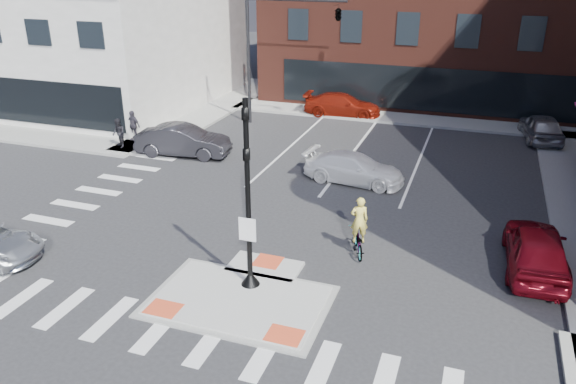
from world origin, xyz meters
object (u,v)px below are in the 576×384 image
at_px(red_sedan, 536,249).
at_px(bg_car_red, 342,105).
at_px(cyclist, 358,235).
at_px(pedestrian_a, 119,133).
at_px(bg_car_dark, 183,141).
at_px(white_pickup, 354,168).
at_px(pedestrian_b, 133,125).
at_px(bg_car_silver, 541,127).

xyz_separation_m(red_sedan, bg_car_red, (-10.93, 16.95, -0.07)).
xyz_separation_m(cyclist, pedestrian_a, (-14.70, 6.92, 0.21)).
xyz_separation_m(red_sedan, cyclist, (-5.80, -0.84, -0.07)).
height_order(bg_car_dark, bg_car_red, bg_car_dark).
distance_m(white_pickup, pedestrian_b, 13.11).
height_order(white_pickup, bg_car_red, bg_car_red).
height_order(bg_car_silver, cyclist, cyclist).
height_order(bg_car_dark, bg_car_silver, bg_car_dark).
bearing_deg(cyclist, white_pickup, -96.04).
xyz_separation_m(bg_car_silver, pedestrian_b, (-21.50, -8.00, 0.22)).
distance_m(bg_car_red, pedestrian_a, 14.48).
distance_m(bg_car_dark, bg_car_red, 12.03).
xyz_separation_m(pedestrian_a, pedestrian_b, (0.00, 1.36, 0.06)).
distance_m(bg_car_red, pedestrian_b, 13.49).
height_order(pedestrian_a, pedestrian_b, pedestrian_b).
height_order(red_sedan, bg_car_red, red_sedan).
relative_size(pedestrian_a, pedestrian_b, 0.93).
relative_size(cyclist, pedestrian_a, 1.36).
bearing_deg(bg_car_dark, pedestrian_a, 87.60).
xyz_separation_m(bg_car_dark, bg_car_silver, (17.80, 9.00, -0.03)).
bearing_deg(bg_car_red, bg_car_silver, -101.06).
xyz_separation_m(bg_car_dark, pedestrian_b, (-3.70, 1.00, 0.19)).
distance_m(white_pickup, pedestrian_a, 13.00).
relative_size(bg_car_red, cyclist, 2.32).
height_order(bg_car_dark, pedestrian_a, pedestrian_a).
xyz_separation_m(red_sedan, bg_car_silver, (1.00, 15.45, -0.02)).
relative_size(white_pickup, pedestrian_b, 2.76).
bearing_deg(pedestrian_a, bg_car_silver, 59.08).
relative_size(bg_car_silver, pedestrian_a, 2.89).
bearing_deg(pedestrian_a, pedestrian_b, 125.56).
relative_size(cyclist, pedestrian_b, 1.27).
relative_size(red_sedan, bg_car_red, 0.94).
distance_m(red_sedan, bg_car_red, 20.16).
height_order(bg_car_silver, pedestrian_b, pedestrian_b).
bearing_deg(pedestrian_b, white_pickup, 5.35).
distance_m(bg_car_silver, pedestrian_a, 23.45).
distance_m(bg_car_dark, pedestrian_a, 3.72).
relative_size(bg_car_silver, bg_car_red, 0.91).
distance_m(pedestrian_a, pedestrian_b, 1.36).
bearing_deg(red_sedan, bg_car_dark, -22.98).
bearing_deg(pedestrian_b, cyclist, -16.56).
xyz_separation_m(white_pickup, pedestrian_b, (-13.00, 1.71, 0.32)).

